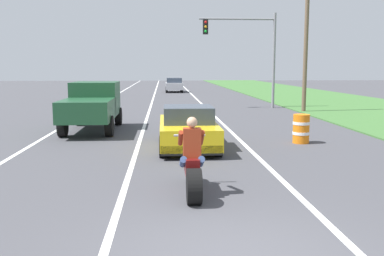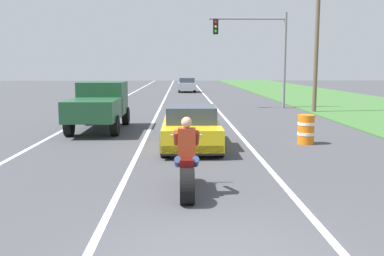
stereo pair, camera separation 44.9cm
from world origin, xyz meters
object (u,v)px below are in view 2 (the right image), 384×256
Objects in this scene: sports_car_yellow at (191,128)px; pickup_truck_left_lane_dark_green at (99,104)px; motorcycle_with_rider at (187,167)px; distant_car_far_ahead at (187,85)px; traffic_light_mast_near at (261,45)px; construction_barrel_nearest at (306,129)px.

pickup_truck_left_lane_dark_green is at bearing 132.42° from sports_car_yellow.
motorcycle_with_rider is at bearing -69.58° from pickup_truck_left_lane_dark_green.
pickup_truck_left_lane_dark_green reaches higher than sports_car_yellow.
distant_car_far_ahead is (0.57, 37.19, 0.18)m from motorcycle_with_rider.
distant_car_far_ahead is at bearing 89.13° from motorcycle_with_rider.
distant_car_far_ahead is (0.35, 31.86, 0.14)m from sports_car_yellow.
pickup_truck_left_lane_dark_green is 28.09m from distant_car_far_ahead.
distant_car_far_ahead is at bearing 103.54° from traffic_light_mast_near.
sports_car_yellow is at bearing -109.30° from traffic_light_mast_near.
pickup_truck_left_lane_dark_green is 13.06m from traffic_light_mast_near.
traffic_light_mast_near is (4.76, 13.58, 3.39)m from sports_car_yellow.
construction_barrel_nearest is (3.96, 0.57, -0.13)m from sports_car_yellow.
sports_car_yellow is at bearing -171.77° from construction_barrel_nearest.
traffic_light_mast_near reaches higher than pickup_truck_left_lane_dark_green.
traffic_light_mast_near is at bearing 70.70° from sports_car_yellow.
traffic_light_mast_near is 19.08m from distant_car_far_ahead.
pickup_truck_left_lane_dark_green reaches higher than motorcycle_with_rider.
pickup_truck_left_lane_dark_green is 4.80× the size of construction_barrel_nearest.
motorcycle_with_rider is 10.04m from pickup_truck_left_lane_dark_green.
motorcycle_with_rider is 0.51× the size of sports_car_yellow.
pickup_truck_left_lane_dark_green is at bearing -131.66° from traffic_light_mast_near.
traffic_light_mast_near reaches higher than distant_car_far_ahead.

